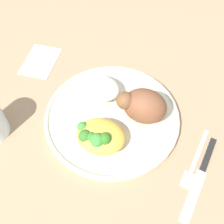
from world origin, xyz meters
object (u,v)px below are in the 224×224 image
Objects in this scene: fork at (195,161)px; napkin at (40,61)px; mac_cheese_with_broccoli at (99,136)px; rice_pile at (98,88)px; plate at (112,117)px; roasted_chicken at (143,106)px; knife at (203,170)px.

napkin is at bearing -19.03° from fork.
rice_pile is at bearing -68.17° from mac_cheese_with_broccoli.
napkin is at bearing -24.61° from plate.
roasted_chicken is 0.12m from rice_pile.
mac_cheese_with_broccoli is at bearing 111.83° from rice_pile.
plate is 0.26m from napkin.
mac_cheese_with_broccoli is at bearing 87.25° from plate.
fork is at bearing 160.66° from rice_pile.
roasted_chicken is 0.17m from knife.
knife is 1.72× the size of napkin.
fork is 1.29× the size of napkin.
rice_pile is 0.26m from fork.
napkin is at bearing -20.15° from knife.
napkin is (0.24, -0.11, -0.01)m from plate.
knife is (-0.21, 0.06, -0.01)m from plate.
plate is at bearing -14.80° from knife.
knife is at bearing 159.85° from napkin.
roasted_chicken reaches higher than plate.
knife is (-0.15, 0.07, -0.05)m from roasted_chicken.
fork is 0.02m from knife.
plate reaches higher than knife.
mac_cheese_with_broccoli is at bearing 4.06° from knife.
knife is (-0.21, -0.02, -0.04)m from mac_cheese_with_broccoli.
roasted_chicken is 0.94× the size of napkin.
rice_pile is at bearing -21.24° from knife.
rice_pile is at bearing -42.37° from plate.
rice_pile is 0.12m from mac_cheese_with_broccoli.
knife is at bearing 158.76° from rice_pile.
knife is (-0.26, 0.10, -0.04)m from rice_pile.
rice_pile is 0.28m from knife.
roasted_chicken is 1.03× the size of rice_pile.
fork is at bearing -42.91° from knife.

